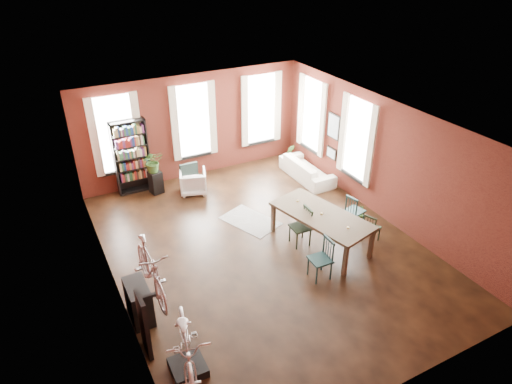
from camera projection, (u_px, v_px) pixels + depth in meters
room at (261, 157)px, 10.66m from camera, size 9.00×9.04×3.22m
dining_table at (320, 229)px, 11.07m from camera, size 1.69×2.70×0.85m
dining_chair_a at (320, 259)px, 9.95m from camera, size 0.47×0.47×0.97m
dining_chair_b at (300, 227)px, 11.05m from camera, size 0.48×0.48×0.98m
dining_chair_c at (372, 228)px, 11.19m from camera, size 0.47×0.47×0.78m
dining_chair_d at (355, 211)px, 11.77m from camera, size 0.50×0.50×0.91m
bookshelf at (132, 157)px, 13.10m from camera, size 1.00×0.32×2.20m
white_armchair at (193, 181)px, 13.36m from camera, size 0.93×0.90×0.77m
cream_sofa at (307, 166)px, 14.13m from camera, size 0.61×2.08×0.81m
striped_rug at (250, 221)px, 12.17m from camera, size 1.42×1.74×0.01m
bike_trainer at (188, 367)px, 7.94m from camera, size 0.60×0.60×0.17m
bike_wall_rack at (144, 325)px, 8.05m from camera, size 0.16×0.60×1.30m
console_table at (139, 302)px, 8.91m from camera, size 0.40×0.80×0.80m
plant_stand at (156, 182)px, 13.37m from camera, size 0.40×0.40×0.67m
plant_by_sofa at (289, 159)px, 15.20m from camera, size 0.58×0.77×0.30m
plant_small at (361, 217)px, 12.23m from camera, size 0.35×0.45×0.14m
bicycle_floor at (185, 324)px, 7.40m from camera, size 0.89×1.15×1.94m
bicycle_hung at (148, 254)px, 7.42m from camera, size 0.47×1.00×1.66m
plant_on_stand at (153, 164)px, 13.09m from camera, size 0.65×0.71×0.51m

